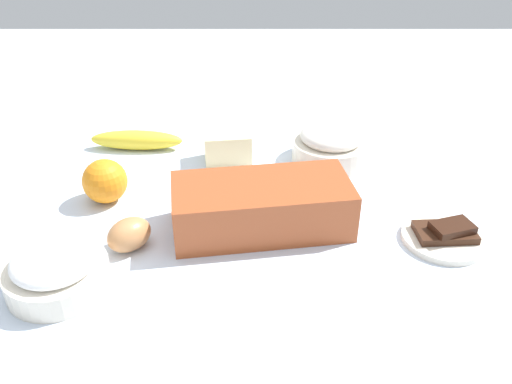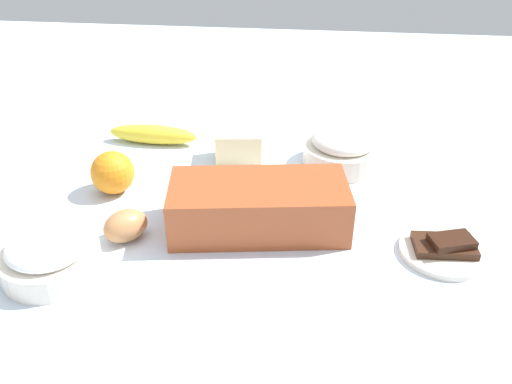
% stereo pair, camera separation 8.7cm
% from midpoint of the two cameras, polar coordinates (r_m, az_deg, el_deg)
% --- Properties ---
extents(ground_plane, '(2.40, 2.40, 0.02)m').
position_cam_midpoint_polar(ground_plane, '(0.90, -2.78, -2.80)').
color(ground_plane, silver).
extents(loaf_pan, '(0.30, 0.17, 0.08)m').
position_cam_midpoint_polar(loaf_pan, '(0.84, -2.36, -1.52)').
color(loaf_pan, '#9E4723').
rests_on(loaf_pan, ground_plane).
extents(flour_bowl, '(0.15, 0.15, 0.08)m').
position_cam_midpoint_polar(flour_bowl, '(1.04, 5.71, 5.07)').
color(flour_bowl, silver).
rests_on(flour_bowl, ground_plane).
extents(sugar_bowl, '(0.14, 0.14, 0.07)m').
position_cam_midpoint_polar(sugar_bowl, '(0.79, -23.81, -7.81)').
color(sugar_bowl, silver).
rests_on(sugar_bowl, ground_plane).
extents(banana, '(0.19, 0.05, 0.04)m').
position_cam_midpoint_polar(banana, '(1.13, -14.95, 5.39)').
color(banana, yellow).
rests_on(banana, ground_plane).
extents(orange_fruit, '(0.08, 0.08, 0.08)m').
position_cam_midpoint_polar(orange_fruit, '(0.96, -18.54, 1.04)').
color(orange_fruit, orange).
rests_on(orange_fruit, ground_plane).
extents(butter_block, '(0.10, 0.07, 0.06)m').
position_cam_midpoint_polar(butter_block, '(1.05, -5.49, 4.81)').
color(butter_block, '#F4EDB2').
rests_on(butter_block, ground_plane).
extents(egg_near_butter, '(0.09, 0.09, 0.05)m').
position_cam_midpoint_polar(egg_near_butter, '(0.83, -16.49, -4.52)').
color(egg_near_butter, '#B87D4B').
rests_on(egg_near_butter, ground_plane).
extents(chocolate_plate, '(0.13, 0.13, 0.03)m').
position_cam_midpoint_polar(chocolate_plate, '(0.86, 17.02, -4.61)').
color(chocolate_plate, silver).
rests_on(chocolate_plate, ground_plane).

